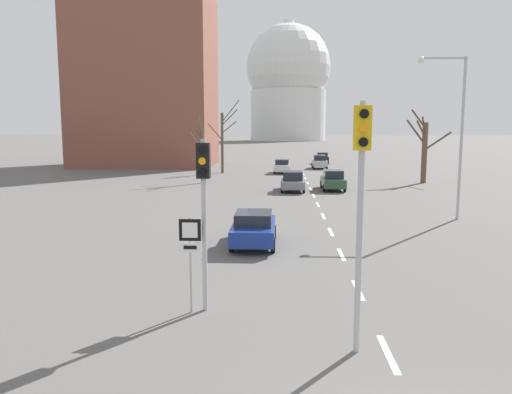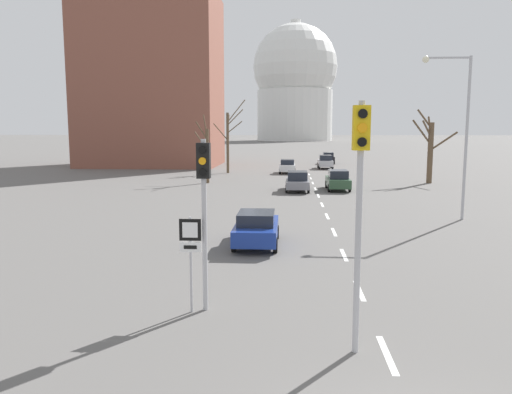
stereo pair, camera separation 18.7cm
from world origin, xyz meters
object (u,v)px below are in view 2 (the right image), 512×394
traffic_signal_near_left (204,192)px  sedan_far_left (297,181)px  sedan_near_right (287,166)px  sedan_near_left (328,158)px  traffic_signal_centre_tall (360,182)px  sedan_far_right (256,228)px  street_lamp_right (459,121)px  sedan_distant_centre (338,180)px  route_sign_post (190,248)px  sedan_mid_centre (325,162)px

traffic_signal_near_left → sedan_far_left: traffic_signal_near_left is taller
sedan_near_right → sedan_near_left: bearing=70.1°
traffic_signal_centre_tall → sedan_far_left: 29.92m
traffic_signal_near_left → sedan_far_right: size_ratio=1.13×
street_lamp_right → sedan_distant_centre: bearing=111.3°
sedan_near_right → sedan_far_right: size_ratio=0.93×
route_sign_post → sedan_distant_centre: route_sign_post is taller
sedan_mid_centre → sedan_far_right: bearing=-98.0°
sedan_far_left → sedan_far_right: bearing=-96.1°
sedan_near_left → sedan_mid_centre: bearing=-96.5°
sedan_distant_centre → sedan_near_left: bearing=87.1°
route_sign_post → sedan_far_left: size_ratio=0.59×
sedan_far_right → sedan_distant_centre: (5.47, 20.30, 0.06)m
sedan_near_left → sedan_mid_centre: sedan_mid_centre is taller
sedan_far_right → street_lamp_right: bearing=33.2°
traffic_signal_centre_tall → route_sign_post: (-4.22, 2.22, -2.08)m
sedan_near_right → sedan_distant_centre: bearing=-74.6°
sedan_near_left → sedan_far_left: 32.94m
sedan_far_left → sedan_mid_centre: bearing=80.5°
sedan_mid_centre → traffic_signal_near_left: bearing=-97.8°
street_lamp_right → sedan_far_right: 13.58m
street_lamp_right → sedan_distant_centre: 15.05m
traffic_signal_near_left → route_sign_post: (-0.36, -0.20, -1.51)m
traffic_signal_near_left → sedan_mid_centre: size_ratio=1.21×
street_lamp_right → sedan_far_right: bearing=-146.8°
traffic_signal_centre_tall → sedan_far_right: bearing=105.8°
sedan_mid_centre → sedan_far_right: sedan_mid_centre is taller
sedan_near_right → sedan_mid_centre: bearing=55.3°
traffic_signal_centre_tall → route_sign_post: 5.20m
traffic_signal_centre_tall → sedan_far_right: size_ratio=1.34×
street_lamp_right → sedan_far_left: 15.78m
sedan_far_left → route_sign_post: bearing=-97.0°
sedan_near_left → traffic_signal_centre_tall: bearing=-93.8°
traffic_signal_near_left → sedan_near_left: (7.98, 59.88, -2.50)m
sedan_distant_centre → sedan_mid_centre: bearing=88.6°
sedan_near_left → sedan_far_left: (-4.98, -32.56, -0.03)m
sedan_far_left → sedan_far_right: (-2.09, -19.36, -0.05)m
traffic_signal_near_left → route_sign_post: traffic_signal_near_left is taller
street_lamp_right → sedan_far_right: (-10.66, -6.96, -4.73)m
traffic_signal_near_left → street_lamp_right: (11.58, 14.93, 2.15)m
street_lamp_right → sedan_near_right: bearing=108.2°
sedan_near_right → sedan_far_left: 16.45m
street_lamp_right → sedan_distant_centre: street_lamp_right is taller
street_lamp_right → sedan_far_left: bearing=124.7°
route_sign_post → sedan_far_right: 8.33m
street_lamp_right → sedan_mid_centre: size_ratio=2.27×
traffic_signal_near_left → traffic_signal_centre_tall: size_ratio=0.85×
sedan_near_right → sedan_distant_centre: size_ratio=0.88×
sedan_distant_centre → street_lamp_right: bearing=-68.7°
sedan_near_left → sedan_near_right: size_ratio=0.99×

